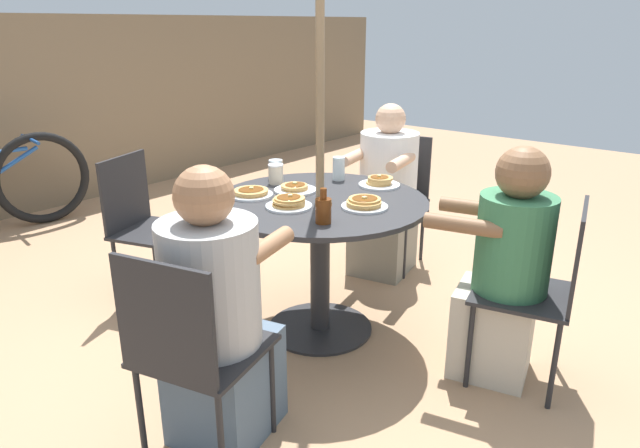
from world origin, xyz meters
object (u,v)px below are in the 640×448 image
(patio_chair_east, at_px, (544,284))
(pancake_plate_e, at_px, (251,193))
(pancake_plate_a, at_px, (289,203))
(patio_table, at_px, (320,230))
(pancake_plate_c, at_px, (364,204))
(diner_east, at_px, (504,275))
(drinking_glass_a, at_px, (339,169))
(diner_south, at_px, (386,198))
(pancake_plate_d, at_px, (379,182))
(diner_north, at_px, (217,323))
(drinking_glass_b, at_px, (276,169))
(patio_chair_west, at_px, (144,220))
(coffee_cup, at_px, (276,174))
(patio_chair_south, at_px, (395,192))
(patio_chair_north, at_px, (190,347))
(pancake_plate_b, at_px, (295,189))
(syrup_bottle, at_px, (324,210))

(patio_chair_east, xyz_separation_m, pancake_plate_e, (-0.44, 1.38, 0.26))
(pancake_plate_a, distance_m, pancake_plate_e, 0.28)
(patio_table, distance_m, pancake_plate_c, 0.32)
(diner_east, height_order, pancake_plate_a, diner_east)
(drinking_glass_a, bearing_deg, patio_table, -155.98)
(diner_south, distance_m, pancake_plate_a, 1.15)
(patio_chair_east, distance_m, pancake_plate_d, 1.02)
(diner_north, xyz_separation_m, drinking_glass_b, (1.06, 0.69, 0.29))
(patio_chair_west, bearing_deg, pancake_plate_d, 104.90)
(pancake_plate_c, bearing_deg, diner_north, 178.70)
(pancake_plate_c, height_order, pancake_plate_e, pancake_plate_c)
(diner_north, relative_size, coffee_cup, 10.39)
(patio_chair_south, distance_m, pancake_plate_e, 1.29)
(patio_table, bearing_deg, pancake_plate_d, -12.79)
(diner_east, bearing_deg, coffee_cup, 82.60)
(patio_chair_north, height_order, diner_south, diner_south)
(diner_east, height_order, pancake_plate_d, diner_east)
(pancake_plate_b, bearing_deg, coffee_cup, 75.28)
(patio_chair_east, bearing_deg, pancake_plate_a, 99.01)
(diner_east, bearing_deg, pancake_plate_d, 63.71)
(pancake_plate_a, bearing_deg, diner_south, 8.13)
(patio_chair_east, height_order, drinking_glass_b, patio_chair_east)
(patio_chair_west, distance_m, pancake_plate_b, 0.97)
(diner_south, distance_m, coffee_cup, 0.90)
(pancake_plate_d, height_order, drinking_glass_a, drinking_glass_a)
(diner_north, xyz_separation_m, pancake_plate_c, (0.93, -0.02, 0.26))
(diner_south, height_order, coffee_cup, diner_south)
(patio_table, height_order, diner_east, diner_east)
(pancake_plate_d, bearing_deg, syrup_bottle, -167.50)
(pancake_plate_c, bearing_deg, drinking_glass_b, 79.68)
(patio_chair_south, distance_m, pancake_plate_a, 1.32)
(patio_chair_north, relative_size, diner_south, 0.78)
(pancake_plate_c, relative_size, drinking_glass_b, 2.09)
(diner_south, bearing_deg, patio_table, 90.00)
(patio_chair_east, relative_size, pancake_plate_b, 3.86)
(patio_chair_north, relative_size, pancake_plate_a, 3.86)
(patio_chair_south, bearing_deg, diner_north, 91.29)
(patio_table, xyz_separation_m, diner_north, (-0.90, -0.23, -0.07))
(patio_table, height_order, diner_south, diner_south)
(diner_east, distance_m, diner_south, 1.29)
(patio_chair_south, bearing_deg, pancake_plate_b, 79.79)
(drinking_glass_a, bearing_deg, pancake_plate_e, 164.72)
(coffee_cup, bearing_deg, drinking_glass_b, 43.88)
(patio_table, xyz_separation_m, diner_east, (0.22, -0.90, -0.07))
(patio_chair_west, xyz_separation_m, drinking_glass_b, (0.51, -0.58, 0.30))
(syrup_bottle, bearing_deg, diner_north, 179.48)
(pancake_plate_d, relative_size, pancake_plate_e, 1.00)
(patio_chair_south, bearing_deg, coffee_cup, 69.24)
(pancake_plate_a, xyz_separation_m, syrup_bottle, (-0.07, -0.27, 0.04))
(diner_north, height_order, pancake_plate_e, diner_north)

